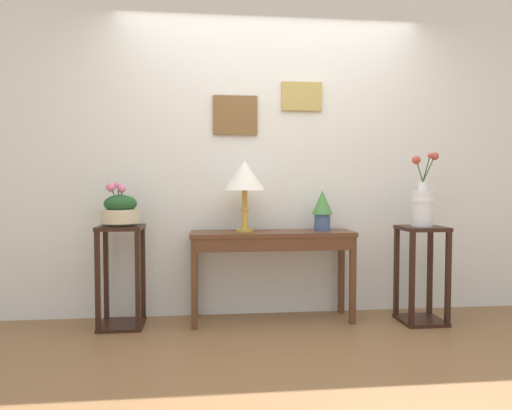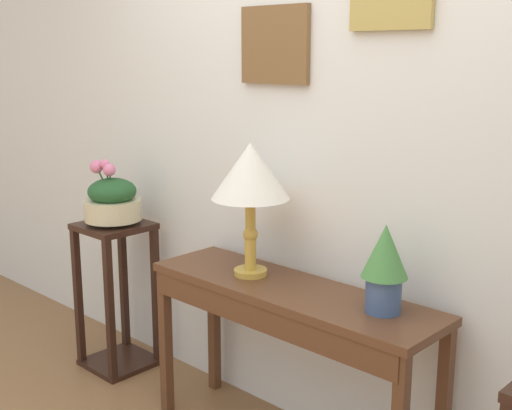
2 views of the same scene
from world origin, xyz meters
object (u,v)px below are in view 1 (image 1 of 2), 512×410
(potted_plant_on_console, at_px, (322,208))
(console_table, at_px, (273,245))
(planter_bowl_wide_left, at_px, (120,210))
(flower_vase_tall_right, at_px, (423,203))
(table_lamp, at_px, (245,178))
(pedestal_stand_right, at_px, (421,275))
(pedestal_stand_left, at_px, (121,277))

(potted_plant_on_console, bearing_deg, console_table, -172.62)
(planter_bowl_wide_left, height_order, flower_vase_tall_right, flower_vase_tall_right)
(console_table, height_order, table_lamp, table_lamp)
(table_lamp, xyz_separation_m, potted_plant_on_console, (0.64, 0.03, -0.24))
(table_lamp, xyz_separation_m, flower_vase_tall_right, (1.39, -0.16, -0.20))
(planter_bowl_wide_left, relative_size, pedestal_stand_right, 0.44)
(console_table, xyz_separation_m, table_lamp, (-0.22, 0.02, 0.53))
(console_table, height_order, flower_vase_tall_right, flower_vase_tall_right)
(table_lamp, height_order, flower_vase_tall_right, flower_vase_tall_right)
(pedestal_stand_left, bearing_deg, flower_vase_tall_right, -3.34)
(console_table, relative_size, flower_vase_tall_right, 2.22)
(potted_plant_on_console, xyz_separation_m, pedestal_stand_right, (0.76, -0.19, -0.52))
(pedestal_stand_right, xyz_separation_m, flower_vase_tall_right, (0.00, -0.00, 0.57))
(pedestal_stand_left, bearing_deg, pedestal_stand_right, -3.32)
(pedestal_stand_right, bearing_deg, table_lamp, 173.38)
(potted_plant_on_console, bearing_deg, pedestal_stand_right, -14.24)
(flower_vase_tall_right, bearing_deg, pedestal_stand_left, 176.66)
(console_table, distance_m, potted_plant_on_console, 0.51)
(console_table, height_order, planter_bowl_wide_left, planter_bowl_wide_left)
(pedestal_stand_right, bearing_deg, console_table, 173.27)
(flower_vase_tall_right, bearing_deg, potted_plant_on_console, 165.72)
(planter_bowl_wide_left, distance_m, flower_vase_tall_right, 2.35)
(pedestal_stand_left, height_order, planter_bowl_wide_left, planter_bowl_wide_left)
(table_lamp, bearing_deg, planter_bowl_wide_left, -178.39)
(planter_bowl_wide_left, xyz_separation_m, pedestal_stand_right, (2.35, -0.13, -0.52))
(potted_plant_on_console, height_order, pedestal_stand_left, potted_plant_on_console)
(planter_bowl_wide_left, xyz_separation_m, flower_vase_tall_right, (2.35, -0.14, 0.05))
(console_table, bearing_deg, potted_plant_on_console, 7.38)
(planter_bowl_wide_left, height_order, pedestal_stand_right, planter_bowl_wide_left)
(pedestal_stand_left, distance_m, planter_bowl_wide_left, 0.52)
(pedestal_stand_right, bearing_deg, potted_plant_on_console, 165.76)
(console_table, xyz_separation_m, flower_vase_tall_right, (1.17, -0.14, 0.34))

